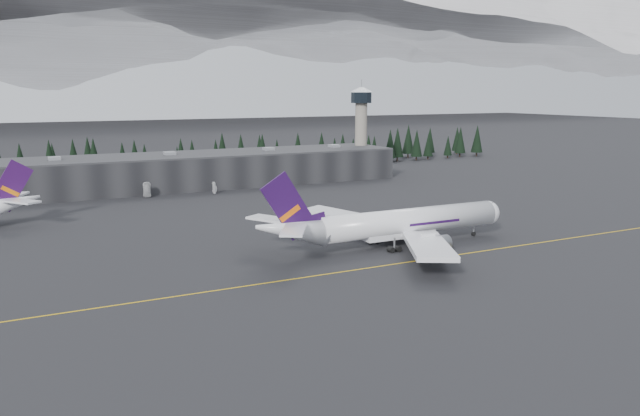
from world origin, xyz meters
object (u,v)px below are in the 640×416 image
gse_vehicle_a (147,195)px  gse_vehicle_b (215,192)px  control_tower (361,121)px  jet_main (389,224)px  terminal (196,170)px

gse_vehicle_a → gse_vehicle_b: 23.44m
gse_vehicle_b → gse_vehicle_a: bearing=-96.7°
control_tower → jet_main: (-61.38, -116.84, -17.92)m
jet_main → gse_vehicle_a: bearing=111.5°
terminal → jet_main: 114.66m
jet_main → gse_vehicle_a: 102.54m
control_tower → jet_main: 133.20m
terminal → control_tower: control_tower is taller
control_tower → gse_vehicle_a: bearing=-167.8°
terminal → gse_vehicle_b: terminal is taller
terminal → gse_vehicle_a: size_ratio=29.15×
jet_main → gse_vehicle_b: jet_main is taller
jet_main → gse_vehicle_a: (-36.28, 95.79, -4.72)m
jet_main → gse_vehicle_b: size_ratio=15.10×
gse_vehicle_a → control_tower: bearing=21.9°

